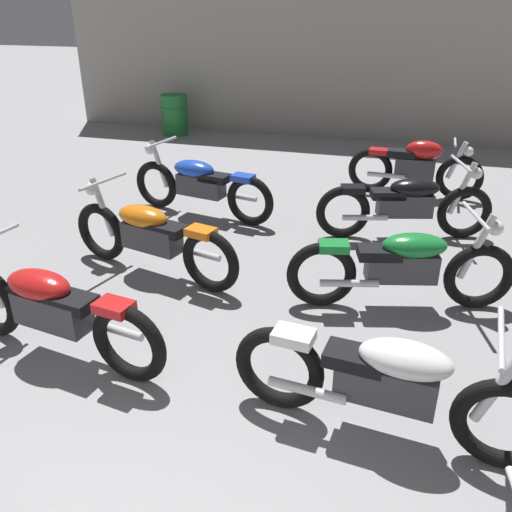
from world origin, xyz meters
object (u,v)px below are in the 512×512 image
motorcycle_left_row_3 (200,184)px  motorcycle_right_row_2 (403,265)px  motorcycle_right_row_3 (406,203)px  motorcycle_left_row_2 (151,235)px  motorcycle_right_row_1 (388,381)px  oil_drum (175,115)px  motorcycle_left_row_1 (51,308)px  motorcycle_right_row_4 (416,166)px

motorcycle_left_row_3 → motorcycle_right_row_2: size_ratio=1.01×
motorcycle_right_row_3 → motorcycle_left_row_2: bearing=-146.0°
motorcycle_right_row_1 → oil_drum: 9.38m
motorcycle_left_row_1 → motorcycle_right_row_3: same height
motorcycle_left_row_1 → motorcycle_right_row_3: (2.71, 3.31, 0.00)m
motorcycle_left_row_3 → motorcycle_right_row_3: 2.71m
motorcycle_left_row_2 → motorcycle_right_row_2: 2.60m
motorcycle_left_row_3 → oil_drum: size_ratio=2.53×
motorcycle_left_row_2 → motorcycle_right_row_1: 3.11m
motorcycle_right_row_1 → motorcycle_left_row_1: bearing=176.0°
motorcycle_right_row_3 → oil_drum: (-5.01, 4.44, -0.03)m
motorcycle_right_row_3 → motorcycle_right_row_2: bearing=-89.3°
motorcycle_left_row_1 → motorcycle_left_row_2: bearing=85.4°
motorcycle_left_row_3 → motorcycle_right_row_1: bearing=-52.6°
motorcycle_right_row_1 → motorcycle_right_row_2: 1.78m
motorcycle_right_row_2 → motorcycle_right_row_4: 3.40m
motorcycle_left_row_1 → motorcycle_right_row_4: motorcycle_left_row_1 is taller
motorcycle_left_row_2 → motorcycle_right_row_4: size_ratio=1.08×
motorcycle_left_row_3 → motorcycle_right_row_4: motorcycle_left_row_3 is taller
motorcycle_right_row_1 → oil_drum: motorcycle_right_row_1 is taller
motorcycle_left_row_3 → motorcycle_left_row_2: bearing=-86.0°
motorcycle_left_row_1 → motorcycle_right_row_3: size_ratio=1.02×
motorcycle_left_row_1 → oil_drum: (-2.30, 7.75, -0.03)m
motorcycle_right_row_4 → oil_drum: (-5.11, 2.76, -0.03)m
motorcycle_left_row_2 → motorcycle_right_row_1: size_ratio=0.98×
motorcycle_left_row_3 → motorcycle_right_row_4: bearing=30.6°
oil_drum → motorcycle_right_row_1: bearing=-57.8°
oil_drum → motorcycle_right_row_4: bearing=-28.4°
motorcycle_left_row_1 → motorcycle_right_row_2: bearing=30.2°
motorcycle_left_row_1 → motorcycle_left_row_2: (0.13, 1.57, 0.00)m
motorcycle_left_row_1 → motorcycle_right_row_1: (2.69, -0.19, 0.00)m
motorcycle_left_row_2 → motorcycle_left_row_3: same height
motorcycle_left_row_3 → motorcycle_right_row_2: 3.24m
motorcycle_left_row_1 → oil_drum: motorcycle_left_row_1 is taller
motorcycle_right_row_1 → motorcycle_right_row_4: size_ratio=1.10×
motorcycle_left_row_1 → motorcycle_right_row_4: bearing=60.7°
motorcycle_right_row_2 → motorcycle_right_row_3: (-0.02, 1.73, 0.00)m
motorcycle_right_row_1 → motorcycle_right_row_3: (0.01, 3.50, 0.00)m
motorcycle_right_row_4 → motorcycle_right_row_2: bearing=-91.2°
motorcycle_left_row_2 → motorcycle_right_row_4: bearing=51.9°
oil_drum → motorcycle_left_row_2: bearing=-68.5°
motorcycle_left_row_2 → motorcycle_right_row_3: bearing=34.0°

